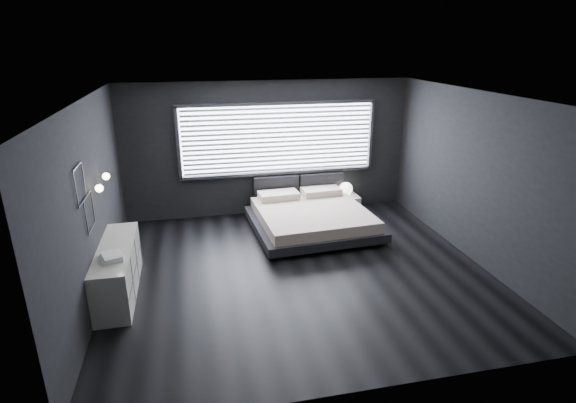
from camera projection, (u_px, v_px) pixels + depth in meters
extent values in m
plane|color=black|center=(299.00, 270.00, 7.35)|extent=(6.00, 6.00, 0.00)
plane|color=silver|center=(301.00, 96.00, 6.39)|extent=(6.00, 6.00, 0.00)
cube|color=black|center=(269.00, 149.00, 9.40)|extent=(6.00, 0.04, 2.80)
cube|color=black|center=(367.00, 276.00, 4.34)|extent=(6.00, 0.04, 2.80)
cube|color=black|center=(91.00, 204.00, 6.27)|extent=(0.04, 5.50, 2.80)
cube|color=black|center=(475.00, 177.00, 7.47)|extent=(0.04, 5.50, 2.80)
cube|color=white|center=(278.00, 139.00, 9.35)|extent=(4.00, 0.02, 1.38)
cube|color=#47474C|center=(178.00, 144.00, 8.91)|extent=(0.06, 0.08, 1.48)
cube|color=#47474C|center=(371.00, 135.00, 9.73)|extent=(0.06, 0.08, 1.48)
cube|color=#47474C|center=(278.00, 104.00, 9.07)|extent=(4.14, 0.08, 0.06)
cube|color=#47474C|center=(279.00, 173.00, 9.57)|extent=(4.14, 0.08, 0.06)
cube|color=silver|center=(279.00, 139.00, 9.29)|extent=(3.94, 0.03, 1.32)
cube|color=black|center=(276.00, 188.00, 9.60)|extent=(0.96, 0.16, 0.52)
cube|color=black|center=(321.00, 185.00, 9.80)|extent=(0.96, 0.16, 0.52)
cylinder|color=silver|center=(94.00, 189.00, 6.26)|extent=(0.10, 0.02, 0.02)
sphere|color=#FFE5B7|center=(99.00, 188.00, 6.27)|extent=(0.11, 0.11, 0.11)
cylinder|color=silver|center=(101.00, 177.00, 6.81)|extent=(0.10, 0.02, 0.02)
sphere|color=#FFE5B7|center=(106.00, 176.00, 6.83)|extent=(0.11, 0.11, 0.11)
cube|color=#47474C|center=(77.00, 167.00, 5.54)|extent=(0.01, 0.46, 0.02)
cube|color=#47474C|center=(83.00, 202.00, 5.70)|extent=(0.01, 0.46, 0.02)
cube|color=#47474C|center=(84.00, 179.00, 5.83)|extent=(0.01, 0.02, 0.46)
cube|color=#47474C|center=(76.00, 190.00, 5.41)|extent=(0.01, 0.02, 0.46)
cube|color=#47474C|center=(87.00, 196.00, 5.93)|extent=(0.01, 0.46, 0.02)
cube|color=#47474C|center=(92.00, 228.00, 6.09)|extent=(0.01, 0.46, 0.02)
cube|color=#47474C|center=(93.00, 206.00, 6.22)|extent=(0.01, 0.02, 0.46)
cube|color=#47474C|center=(86.00, 219.00, 5.80)|extent=(0.01, 0.02, 0.46)
cube|color=black|center=(275.00, 255.00, 7.79)|extent=(0.13, 0.13, 0.08)
cube|color=black|center=(378.00, 242.00, 8.30)|extent=(0.13, 0.13, 0.08)
cube|color=black|center=(254.00, 218.00, 9.38)|extent=(0.13, 0.13, 0.08)
cube|color=black|center=(342.00, 209.00, 9.89)|extent=(0.13, 0.13, 0.08)
cube|color=black|center=(312.00, 223.00, 8.80)|extent=(2.42, 2.33, 0.17)
cube|color=beige|center=(312.00, 214.00, 8.73)|extent=(2.16, 2.16, 0.21)
cube|color=beige|center=(279.00, 195.00, 9.29)|extent=(0.84, 0.49, 0.14)
cube|color=beige|center=(321.00, 191.00, 9.53)|extent=(0.84, 0.49, 0.14)
cube|color=silver|center=(344.00, 203.00, 9.85)|extent=(0.61, 0.51, 0.35)
sphere|color=white|center=(346.00, 189.00, 9.77)|extent=(0.29, 0.29, 0.29)
cube|color=silver|center=(117.00, 270.00, 6.59)|extent=(0.53, 1.86, 0.74)
cube|color=#47474C|center=(135.00, 268.00, 6.65)|extent=(0.02, 1.83, 0.72)
cube|color=white|center=(111.00, 257.00, 6.12)|extent=(0.36, 0.42, 0.04)
cube|color=white|center=(111.00, 255.00, 6.09)|extent=(0.33, 0.38, 0.03)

